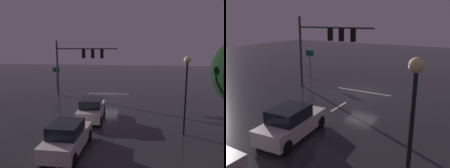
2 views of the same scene
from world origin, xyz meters
TOP-DOWN VIEW (x-y plane):
  - ground_plane at (0.00, 0.00)m, footprint 80.00×80.00m
  - traffic_signal_assembly at (3.17, 0.86)m, footprint 7.18×0.47m
  - lane_dash_far at (0.00, 4.00)m, footprint 0.16×2.20m
  - lane_dash_mid at (0.00, 10.00)m, footprint 0.16×2.20m
  - lane_dash_near at (0.00, 16.00)m, footprint 0.16×2.20m
  - stop_bar at (0.00, -0.32)m, footprint 5.00×0.16m
  - car_approaching at (-0.05, 9.21)m, footprint 2.18×4.47m
  - car_distant at (0.08, 14.95)m, footprint 1.97×4.40m
  - street_lamp_left_kerb at (-6.80, 11.75)m, footprint 0.44×0.44m
  - route_sign at (7.23, -2.43)m, footprint 0.90×0.15m

SIDE VIEW (x-z plane):
  - ground_plane at x=0.00m, z-range 0.00..0.00m
  - lane_dash_far at x=0.00m, z-range 0.00..0.01m
  - lane_dash_mid at x=0.00m, z-range 0.00..0.01m
  - lane_dash_near at x=0.00m, z-range 0.00..0.01m
  - stop_bar at x=0.00m, z-range 0.00..0.01m
  - car_approaching at x=-0.05m, z-range -0.05..1.65m
  - car_distant at x=0.08m, z-range -0.05..1.65m
  - route_sign at x=7.23m, z-range 0.65..3.62m
  - street_lamp_left_kerb at x=-6.80m, z-range 1.02..6.20m
  - traffic_signal_assembly at x=3.17m, z-range 1.18..7.55m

